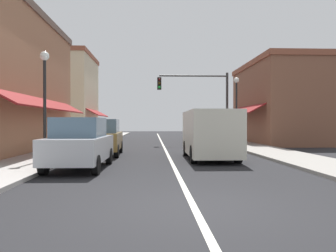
% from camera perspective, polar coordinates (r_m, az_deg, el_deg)
% --- Properties ---
extents(ground_plane, '(80.00, 80.00, 0.00)m').
position_cam_1_polar(ground_plane, '(24.33, -0.85, -3.22)').
color(ground_plane, black).
extents(sidewalk_left, '(2.60, 56.00, 0.12)m').
position_cam_1_polar(sidewalk_left, '(24.76, -13.69, -3.03)').
color(sidewalk_left, '#A39E99').
rests_on(sidewalk_left, ground).
extents(sidewalk_right, '(2.60, 56.00, 0.12)m').
position_cam_1_polar(sidewalk_right, '(25.11, 11.81, -2.98)').
color(sidewalk_right, gray).
rests_on(sidewalk_right, ground).
extents(lane_center_stripe, '(0.14, 52.00, 0.01)m').
position_cam_1_polar(lane_center_stripe, '(24.33, -0.85, -3.22)').
color(lane_center_stripe, silver).
rests_on(lane_center_stripe, ground).
extents(storefront_left_block, '(5.30, 14.20, 7.70)m').
position_cam_1_polar(storefront_left_block, '(20.06, -26.40, 6.94)').
color(storefront_left_block, '#9E6B4C').
rests_on(storefront_left_block, ground).
extents(storefront_right_block, '(5.67, 10.20, 6.35)m').
position_cam_1_polar(storefront_right_block, '(28.06, 17.68, 3.75)').
color(storefront_right_block, brown).
rests_on(storefront_right_block, ground).
extents(storefront_far_left, '(6.37, 8.20, 8.42)m').
position_cam_1_polar(storefront_far_left, '(35.40, -16.72, 4.75)').
color(storefront_far_left, beige).
rests_on(storefront_far_left, ground).
extents(parked_car_nearest_left, '(1.85, 4.13, 1.77)m').
position_cam_1_polar(parked_car_nearest_left, '(12.00, -14.62, -2.90)').
color(parked_car_nearest_left, '#B7BABF').
rests_on(parked_car_nearest_left, ground).
extents(parked_car_second_left, '(1.87, 4.14, 1.77)m').
position_cam_1_polar(parked_car_second_left, '(16.93, -10.99, -1.90)').
color(parked_car_second_left, brown).
rests_on(parked_car_second_left, ground).
extents(van_in_lane, '(2.05, 5.20, 2.12)m').
position_cam_1_polar(van_in_lane, '(14.99, 6.99, -1.18)').
color(van_in_lane, beige).
rests_on(van_in_lane, ground).
extents(traffic_signal_mast_arm, '(5.30, 0.50, 5.33)m').
position_cam_1_polar(traffic_signal_mast_arm, '(25.23, 5.74, 5.25)').
color(traffic_signal_mast_arm, '#333333').
rests_on(traffic_signal_mast_arm, ground).
extents(street_lamp_left_near, '(0.36, 0.36, 4.41)m').
position_cam_1_polar(street_lamp_left_near, '(14.26, -20.08, 6.18)').
color(street_lamp_left_near, black).
rests_on(street_lamp_left_near, ground).
extents(street_lamp_right_mid, '(0.36, 0.36, 4.63)m').
position_cam_1_polar(street_lamp_right_mid, '(23.05, 11.47, 4.35)').
color(street_lamp_right_mid, black).
rests_on(street_lamp_right_mid, ground).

